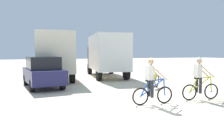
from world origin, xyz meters
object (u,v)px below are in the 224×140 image
object	(u,v)px
bicycle_spare	(153,81)
sedan_parked	(43,72)
box_truck_cream_rv	(55,54)
cyclist_orange_shirt	(152,83)
cyclist_cowboy_hat	(200,80)
box_truck_white_box	(106,54)

from	to	relation	value
bicycle_spare	sedan_parked	bearing A→B (deg)	157.97
sedan_parked	box_truck_cream_rv	bearing A→B (deg)	73.32
box_truck_cream_rv	cyclist_orange_shirt	size ratio (longest dim) A/B	3.80
cyclist_cowboy_hat	bicycle_spare	bearing A→B (deg)	91.86
sedan_parked	cyclist_cowboy_hat	world-z (taller)	cyclist_cowboy_hat
box_truck_white_box	cyclist_cowboy_hat	distance (m)	9.85
box_truck_white_box	box_truck_cream_rv	bearing A→B (deg)	-175.79
bicycle_spare	cyclist_cowboy_hat	bearing A→B (deg)	-88.14
box_truck_cream_rv	cyclist_cowboy_hat	distance (m)	10.70
box_truck_white_box	cyclist_cowboy_hat	world-z (taller)	box_truck_white_box
box_truck_cream_rv	sedan_parked	xyz separation A→B (m)	(-1.08, -3.61, -0.99)
cyclist_cowboy_hat	bicycle_spare	distance (m)	3.52
bicycle_spare	cyclist_orange_shirt	bearing A→B (deg)	-122.35
box_truck_white_box	bicycle_spare	xyz separation A→B (m)	(0.61, -6.28, -1.48)
cyclist_orange_shirt	sedan_parked	bearing A→B (deg)	121.57
box_truck_white_box	sedan_parked	xyz separation A→B (m)	(-5.23, -3.91, -0.99)
cyclist_orange_shirt	box_truck_white_box	bearing A→B (deg)	80.65
cyclist_cowboy_hat	bicycle_spare	world-z (taller)	cyclist_cowboy_hat
box_truck_cream_rv	box_truck_white_box	bearing A→B (deg)	4.21
sedan_parked	cyclist_orange_shirt	world-z (taller)	cyclist_orange_shirt
box_truck_cream_rv	sedan_parked	bearing A→B (deg)	-106.68
box_truck_white_box	cyclist_orange_shirt	distance (m)	9.98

